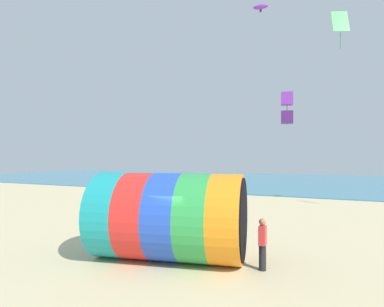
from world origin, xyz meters
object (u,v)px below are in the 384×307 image
object	(u,v)px
bystander_near_water	(133,198)
kite_purple_box	(287,108)
kite_purple_parafoil	(261,7)
kite_handler	(262,244)
bystander_mid_beach	(187,193)
giant_inflatable_tube	(169,216)
bystander_far_left	(234,208)
kite_green_diamond	(340,22)

from	to	relation	value
bystander_near_water	kite_purple_box	bearing A→B (deg)	-8.88
kite_purple_parafoil	bystander_near_water	world-z (taller)	kite_purple_parafoil
kite_handler	bystander_mid_beach	distance (m)	16.07
bystander_near_water	bystander_mid_beach	bearing A→B (deg)	68.88
giant_inflatable_tube	kite_handler	xyz separation A→B (m)	(3.38, 0.32, -0.70)
giant_inflatable_tube	bystander_near_water	size ratio (longest dim) A/B	3.39
bystander_far_left	kite_green_diamond	bearing A→B (deg)	54.58
giant_inflatable_tube	kite_purple_parafoil	bearing A→B (deg)	88.73
kite_green_diamond	bystander_mid_beach	bearing A→B (deg)	-173.34
kite_handler	kite_purple_box	xyz separation A→B (m)	(-0.35, 6.69, 5.42)
kite_green_diamond	kite_purple_parafoil	bearing A→B (deg)	-156.18
kite_purple_box	bystander_near_water	xyz separation A→B (m)	(-10.77, 1.68, -5.39)
bystander_mid_beach	bystander_far_left	size ratio (longest dim) A/B	0.95
kite_handler	kite_green_diamond	xyz separation A→B (m)	(1.93, 14.42, 12.26)
giant_inflatable_tube	bystander_mid_beach	bearing A→B (deg)	113.72
giant_inflatable_tube	kite_purple_parafoil	world-z (taller)	kite_purple_parafoil
kite_purple_box	bystander_far_left	size ratio (longest dim) A/B	0.96
kite_handler	bystander_mid_beach	world-z (taller)	kite_handler
bystander_near_water	kite_purple_parafoil	bearing A→B (deg)	25.56
kite_purple_box	bystander_mid_beach	world-z (taller)	kite_purple_box
kite_purple_box	giant_inflatable_tube	bearing A→B (deg)	-113.38
kite_purple_box	bystander_mid_beach	bearing A→B (deg)	144.27
kite_purple_box	bystander_far_left	world-z (taller)	kite_purple_box
kite_purple_parafoil	kite_handler	bearing A→B (deg)	-75.71
kite_green_diamond	bystander_mid_beach	distance (m)	16.68
kite_handler	bystander_near_water	bearing A→B (deg)	143.03
kite_handler	kite_purple_parafoil	world-z (taller)	kite_purple_parafoil
kite_green_diamond	bystander_near_water	distance (m)	18.89
kite_green_diamond	bystander_far_left	distance (m)	15.26
kite_purple_box	bystander_far_left	xyz separation A→B (m)	(-3.00, 0.31, -5.39)
giant_inflatable_tube	kite_green_diamond	size ratio (longest dim) A/B	2.20
bystander_mid_beach	kite_handler	bearing A→B (deg)	-54.69
kite_green_diamond	kite_purple_parafoil	world-z (taller)	kite_purple_parafoil
kite_purple_box	kite_purple_parafoil	bearing A→B (deg)	116.53
giant_inflatable_tube	bystander_far_left	xyz separation A→B (m)	(0.03, 7.32, -0.68)
kite_handler	giant_inflatable_tube	bearing A→B (deg)	-174.54
giant_inflatable_tube	kite_handler	size ratio (longest dim) A/B	3.46
kite_purple_box	bystander_near_water	distance (m)	12.16
kite_handler	bystander_far_left	xyz separation A→B (m)	(-3.36, 6.99, 0.03)
bystander_near_water	bystander_far_left	world-z (taller)	bystander_far_left
kite_green_diamond	kite_handler	bearing A→B (deg)	-97.60
kite_green_diamond	giant_inflatable_tube	bearing A→B (deg)	-109.80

